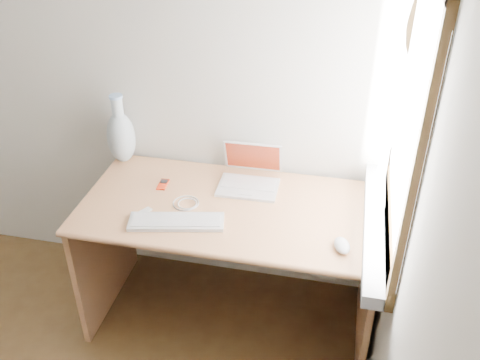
% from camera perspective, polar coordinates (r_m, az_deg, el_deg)
% --- Properties ---
extents(back_wall, '(3.50, 0.04, 2.60)m').
position_cam_1_polar(back_wall, '(2.92, -20.07, 13.32)').
color(back_wall, silver).
rests_on(back_wall, floor).
extents(window, '(0.11, 0.99, 1.10)m').
position_cam_1_polar(window, '(2.11, 16.77, 6.04)').
color(window, silver).
rests_on(window, right_wall).
extents(desk, '(1.39, 0.69, 0.73)m').
position_cam_1_polar(desk, '(2.68, -0.68, -5.42)').
color(desk, tan).
rests_on(desk, floor).
extents(laptop, '(0.29, 0.24, 0.20)m').
position_cam_1_polar(laptop, '(2.62, 1.04, 0.37)').
color(laptop, silver).
rests_on(laptop, desk).
extents(external_keyboard, '(0.44, 0.21, 0.02)m').
position_cam_1_polar(external_keyboard, '(2.39, -6.81, -4.42)').
color(external_keyboard, silver).
rests_on(external_keyboard, desk).
extents(mouse, '(0.09, 0.12, 0.04)m').
position_cam_1_polar(mouse, '(2.27, 10.82, -6.87)').
color(mouse, silver).
rests_on(mouse, desk).
extents(ipod, '(0.05, 0.10, 0.01)m').
position_cam_1_polar(ipod, '(2.66, -8.22, -0.45)').
color(ipod, '#AF250C').
rests_on(ipod, desk).
extents(cable_coil, '(0.16, 0.16, 0.01)m').
position_cam_1_polar(cable_coil, '(2.51, -5.80, -2.47)').
color(cable_coil, silver).
rests_on(cable_coil, desk).
extents(remote, '(0.07, 0.09, 0.01)m').
position_cam_1_polar(remote, '(2.48, -10.30, -3.39)').
color(remote, silver).
rests_on(remote, desk).
extents(vase, '(0.15, 0.15, 0.37)m').
position_cam_1_polar(vase, '(2.83, -12.58, 4.67)').
color(vase, '#AFC0CA').
rests_on(vase, desk).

